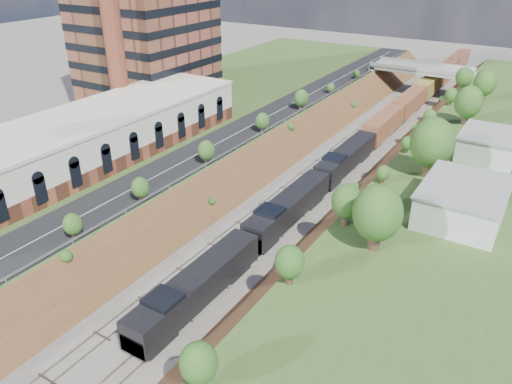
# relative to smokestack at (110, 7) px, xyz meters

# --- Properties ---
(platform_left) EXTENTS (44.00, 180.00, 5.00)m
(platform_left) POSITION_rel_smokestack_xyz_m (3.00, 4.00, -22.50)
(platform_left) COLOR #3F5523
(platform_left) RESTS_ON ground
(embankment_left) EXTENTS (10.00, 180.00, 10.00)m
(embankment_left) POSITION_rel_smokestack_xyz_m (25.00, 4.00, -25.00)
(embankment_left) COLOR brown
(embankment_left) RESTS_ON ground
(embankment_right) EXTENTS (10.00, 180.00, 10.00)m
(embankment_right) POSITION_rel_smokestack_xyz_m (47.00, 4.00, -25.00)
(embankment_right) COLOR brown
(embankment_right) RESTS_ON ground
(rail_left_track) EXTENTS (1.58, 180.00, 0.18)m
(rail_left_track) POSITION_rel_smokestack_xyz_m (33.40, 4.00, -24.91)
(rail_left_track) COLOR gray
(rail_left_track) RESTS_ON ground
(rail_right_track) EXTENTS (1.58, 180.00, 0.18)m
(rail_right_track) POSITION_rel_smokestack_xyz_m (38.60, 4.00, -24.91)
(rail_right_track) COLOR gray
(rail_right_track) RESTS_ON ground
(road) EXTENTS (8.00, 180.00, 0.10)m
(road) POSITION_rel_smokestack_xyz_m (20.50, 4.00, -19.95)
(road) COLOR black
(road) RESTS_ON platform_left
(guardrail) EXTENTS (0.10, 171.00, 0.70)m
(guardrail) POSITION_rel_smokestack_xyz_m (24.60, 3.80, -19.45)
(guardrail) COLOR #99999E
(guardrail) RESTS_ON platform_left
(commercial_building) EXTENTS (14.30, 62.30, 7.00)m
(commercial_building) POSITION_rel_smokestack_xyz_m (8.00, -18.00, -16.49)
(commercial_building) COLOR brown
(commercial_building) RESTS_ON platform_left
(smokestack) EXTENTS (3.20, 3.20, 40.00)m
(smokestack) POSITION_rel_smokestack_xyz_m (0.00, 0.00, 0.00)
(smokestack) COLOR brown
(smokestack) RESTS_ON platform_left
(overpass) EXTENTS (24.50, 8.30, 7.40)m
(overpass) POSITION_rel_smokestack_xyz_m (36.00, 66.00, -20.08)
(overpass) COLOR gray
(overpass) RESTS_ON ground
(white_building_near) EXTENTS (9.00, 12.00, 4.00)m
(white_building_near) POSITION_rel_smokestack_xyz_m (59.50, -4.00, -18.00)
(white_building_near) COLOR silver
(white_building_near) RESTS_ON platform_right
(white_building_far) EXTENTS (8.00, 10.00, 3.60)m
(white_building_far) POSITION_rel_smokestack_xyz_m (59.00, 18.00, -18.20)
(white_building_far) COLOR silver
(white_building_far) RESTS_ON platform_right
(tree_right_large) EXTENTS (5.25, 5.25, 7.61)m
(tree_right_large) POSITION_rel_smokestack_xyz_m (53.00, -16.00, -15.62)
(tree_right_large) COLOR #473323
(tree_right_large) RESTS_ON platform_right
(tree_left_crest) EXTENTS (2.45, 2.45, 3.55)m
(tree_left_crest) POSITION_rel_smokestack_xyz_m (24.20, -36.00, -17.96)
(tree_left_crest) COLOR #473323
(tree_left_crest) RESTS_ON platform_left
(freight_train) EXTENTS (3.22, 146.41, 4.76)m
(freight_train) POSITION_rel_smokestack_xyz_m (38.60, 37.32, -22.30)
(freight_train) COLOR black
(freight_train) RESTS_ON ground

